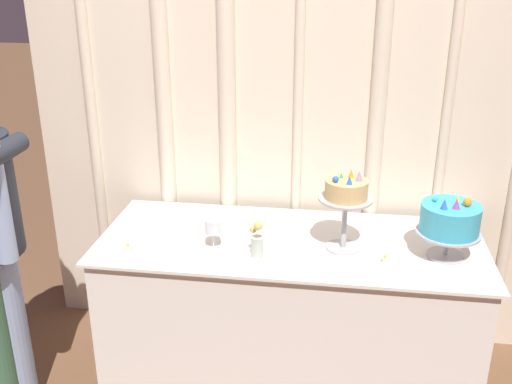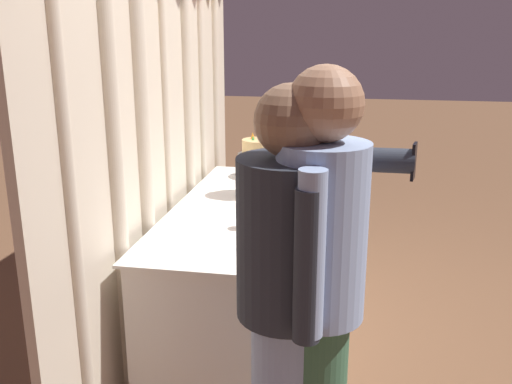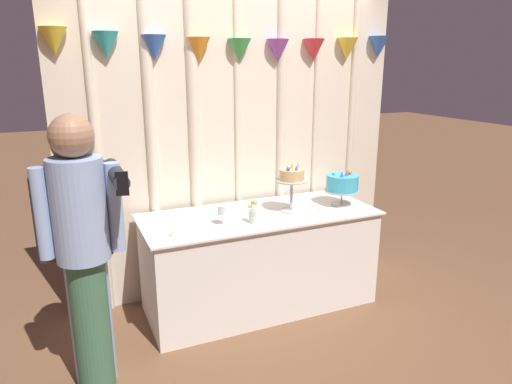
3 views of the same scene
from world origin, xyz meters
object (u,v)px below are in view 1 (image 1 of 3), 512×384
object	(u,v)px
cake_table	(289,310)
cake_display_nearleft	(346,195)
wine_glass	(213,227)
tealight_near_left	(385,259)
cake_display_nearright	(450,221)
tealight_far_left	(128,248)
flower_vase	(257,241)

from	to	relation	value
cake_table	cake_display_nearleft	world-z (taller)	cake_display_nearleft
wine_glass	tealight_near_left	xyz separation A→B (m)	(0.79, -0.02, -0.10)
cake_display_nearleft	cake_display_nearright	world-z (taller)	cake_display_nearleft
cake_table	tealight_far_left	distance (m)	0.87
tealight_near_left	tealight_far_left	bearing A→B (deg)	-177.29
tealight_far_left	tealight_near_left	world-z (taller)	same
tealight_far_left	tealight_near_left	size ratio (longest dim) A/B	1.30
cake_display_nearleft	flower_vase	size ratio (longest dim) A/B	2.08
flower_vase	cake_table	bearing A→B (deg)	53.62
flower_vase	tealight_far_left	size ratio (longest dim) A/B	3.82
tealight_far_left	tealight_near_left	distance (m)	1.18
wine_glass	flower_vase	distance (m)	0.22
wine_glass	tealight_far_left	size ratio (longest dim) A/B	3.03
wine_glass	cake_display_nearright	bearing A→B (deg)	3.85
cake_display_nearright	wine_glass	world-z (taller)	cake_display_nearright
wine_glass	tealight_near_left	size ratio (longest dim) A/B	3.93
flower_vase	wine_glass	bearing A→B (deg)	166.84
tealight_near_left	wine_glass	bearing A→B (deg)	178.68
cake_table	cake_display_nearleft	bearing A→B (deg)	-11.32
flower_vase	tealight_near_left	bearing A→B (deg)	3.16
wine_glass	cake_display_nearleft	bearing A→B (deg)	8.05
cake_display_nearright	tealight_far_left	xyz separation A→B (m)	(-1.45, -0.15, -0.17)
cake_table	flower_vase	distance (m)	0.53
wine_glass	tealight_near_left	bearing A→B (deg)	-1.32
cake_display_nearleft	tealight_far_left	xyz separation A→B (m)	(-0.99, -0.16, -0.26)
cake_table	flower_vase	xyz separation A→B (m)	(-0.14, -0.18, 0.47)
cake_table	cake_display_nearright	size ratio (longest dim) A/B	6.12
cake_table	tealight_far_left	world-z (taller)	tealight_far_left
cake_table	wine_glass	size ratio (longest dim) A/B	12.50
tealight_far_left	tealight_near_left	xyz separation A→B (m)	(1.18, 0.06, 0.00)
flower_vase	tealight_near_left	world-z (taller)	flower_vase
cake_table	tealight_near_left	size ratio (longest dim) A/B	49.06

